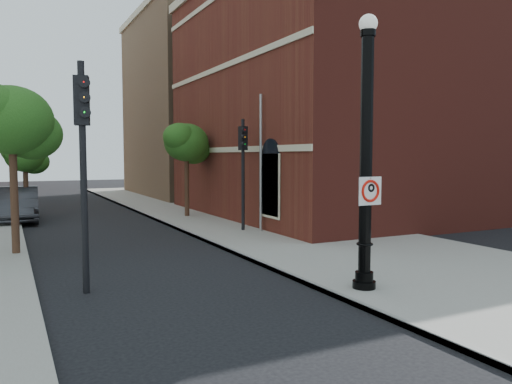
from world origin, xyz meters
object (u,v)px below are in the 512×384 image
no_parking_sign (370,191)px  parked_car (18,204)px  traffic_signal_right (243,157)px  traffic_signal_left (83,138)px  lamppost (366,167)px

no_parking_sign → parked_car: no_parking_sign is taller
no_parking_sign → traffic_signal_right: 9.85m
no_parking_sign → traffic_signal_left: 6.70m
lamppost → traffic_signal_left: (-5.82, 2.93, 0.66)m
traffic_signal_left → traffic_signal_right: size_ratio=1.14×
no_parking_sign → parked_car: bearing=109.6°
no_parking_sign → parked_car: size_ratio=0.13×
traffic_signal_left → no_parking_sign: bearing=-14.9°
lamppost → no_parking_sign: lamppost is taller
lamppost → parked_car: 19.14m
parked_car → traffic_signal_left: traffic_signal_left is taller
lamppost → no_parking_sign: size_ratio=9.86×
parked_car → traffic_signal_left: (1.11, -14.79, 2.77)m
no_parking_sign → parked_car: (-6.92, 17.88, -1.58)m
parked_car → traffic_signal_left: bearing=-83.2°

